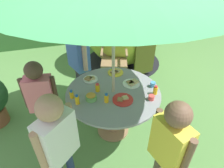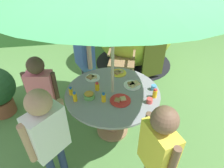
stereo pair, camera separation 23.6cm
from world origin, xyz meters
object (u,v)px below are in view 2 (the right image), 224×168
object	(u,v)px
dome_tent	(136,25)
plate_back_edge	(119,73)
garden_table	(113,102)
plate_front_edge	(133,85)
juice_bottle_far_left	(71,91)
cup_near	(150,101)
child_in_white_shirt	(47,132)
juice_bottle_far_right	(97,87)
juice_bottle_center_back	(155,94)
plate_mid_left	(92,77)
child_in_blue_shirt	(84,50)
wooden_chair	(122,55)
cup_far	(154,87)
plate_center_front	(120,100)
snack_bowl	(89,95)
juice_bottle_near_right	(75,97)
child_in_pink_shirt	(42,88)
juice_bottle_near_left	(104,98)
child_in_yellow_shirt	(158,149)

from	to	relation	value
dome_tent	plate_back_edge	bearing A→B (deg)	-126.52
garden_table	plate_front_edge	size ratio (longest dim) A/B	5.25
plate_back_edge	juice_bottle_far_left	distance (m)	0.76
dome_tent	cup_near	bearing A→B (deg)	-114.12
garden_table	child_in_white_shirt	bearing A→B (deg)	-137.83
juice_bottle_far_right	cup_near	xyz separation A→B (m)	(0.57, -0.34, -0.02)
plate_front_edge	juice_bottle_center_back	size ratio (longest dim) A/B	1.92
plate_mid_left	juice_bottle_far_left	bearing A→B (deg)	-131.87
garden_table	juice_bottle_center_back	world-z (taller)	juice_bottle_center_back
garden_table	child_in_white_shirt	xyz separation A→B (m)	(-0.69, -0.63, 0.29)
child_in_blue_shirt	plate_front_edge	distance (m)	0.95
wooden_chair	cup_near	world-z (taller)	wooden_chair
wooden_chair	child_in_blue_shirt	size ratio (longest dim) A/B	0.70
plate_back_edge	plate_mid_left	bearing A→B (deg)	-170.18
juice_bottle_far_left	cup_far	xyz separation A→B (m)	(1.02, -0.07, -0.02)
plate_back_edge	juice_bottle_far_right	bearing A→B (deg)	-134.84
wooden_chair	juice_bottle_far_right	xyz separation A→B (m)	(-0.58, -1.20, 0.20)
cup_far	plate_back_edge	bearing A→B (deg)	129.30
garden_table	plate_center_front	distance (m)	0.27
plate_center_front	juice_bottle_far_right	bearing A→B (deg)	133.95
snack_bowl	plate_back_edge	distance (m)	0.65
plate_front_edge	juice_bottle_near_right	bearing A→B (deg)	-165.58
child_in_pink_shirt	juice_bottle_center_back	size ratio (longest dim) A/B	10.13
plate_back_edge	juice_bottle_near_right	bearing A→B (deg)	-140.27
plate_front_edge	plate_back_edge	bearing A→B (deg)	111.32
child_in_white_shirt	juice_bottle_far_right	bearing A→B (deg)	11.46
juice_bottle_near_right	juice_bottle_center_back	world-z (taller)	juice_bottle_near_right
plate_mid_left	juice_bottle_near_left	world-z (taller)	juice_bottle_near_left
child_in_white_shirt	plate_center_front	bearing A→B (deg)	-11.84
dome_tent	juice_bottle_far_left	bearing A→B (deg)	-138.00
juice_bottle_near_right	juice_bottle_center_back	xyz separation A→B (m)	(0.93, -0.08, -0.00)
child_in_white_shirt	plate_front_edge	distance (m)	1.21
child_in_pink_shirt	juice_bottle_far_left	world-z (taller)	child_in_pink_shirt
child_in_white_shirt	juice_bottle_near_right	xyz separation A→B (m)	(0.24, 0.53, -0.05)
plate_front_edge	juice_bottle_near_right	size ratio (longest dim) A/B	1.80
plate_back_edge	plate_front_edge	size ratio (longest dim) A/B	0.99
dome_tent	child_in_blue_shirt	world-z (taller)	dome_tent
dome_tent	cup_near	world-z (taller)	dome_tent
wooden_chair	child_in_blue_shirt	distance (m)	0.90
child_in_yellow_shirt	child_in_pink_shirt	bearing A→B (deg)	31.65
plate_mid_left	juice_bottle_near_left	distance (m)	0.51
juice_bottle_near_left	cup_far	distance (m)	0.66
plate_mid_left	juice_bottle_far_right	world-z (taller)	juice_bottle_far_right
dome_tent	plate_back_edge	distance (m)	1.65
child_in_yellow_shirt	juice_bottle_far_left	size ratio (longest dim) A/B	11.83
cup_far	juice_bottle_far_left	bearing A→B (deg)	176.35
wooden_chair	child_in_blue_shirt	bearing A→B (deg)	-130.23
child_in_white_shirt	wooden_chair	bearing A→B (deg)	17.87
child_in_blue_shirt	child_in_white_shirt	bearing A→B (deg)	-35.54
juice_bottle_far_right	juice_bottle_center_back	xyz separation A→B (m)	(0.66, -0.25, 0.00)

